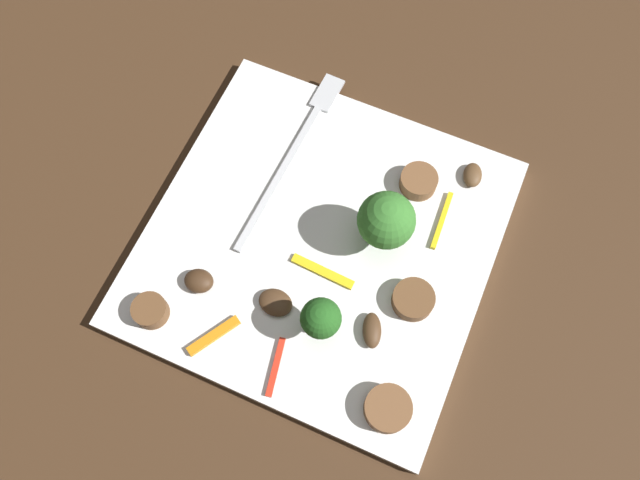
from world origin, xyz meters
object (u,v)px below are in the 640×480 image
(mushroom_3, at_px, (372,330))
(pepper_strip_2, at_px, (442,220))
(sausage_slice_3, at_px, (413,300))
(pepper_strip_0, at_px, (323,271))
(sausage_slice_0, at_px, (419,181))
(mushroom_0, at_px, (199,281))
(broccoli_floret_0, at_px, (321,319))
(plate, at_px, (320,243))
(mushroom_2, at_px, (276,303))
(fork, at_px, (297,146))
(pepper_strip_1, at_px, (276,367))
(sausage_slice_1, at_px, (150,311))
(mushroom_1, at_px, (473,175))
(pepper_strip_3, at_px, (214,336))
(sausage_slice_2, at_px, (388,409))
(broccoli_floret_1, at_px, (386,221))

(mushroom_3, distance_m, pepper_strip_2, 0.11)
(pepper_strip_2, bearing_deg, sausage_slice_3, -178.48)
(pepper_strip_0, bearing_deg, sausage_slice_0, -22.32)
(sausage_slice_3, height_order, mushroom_0, same)
(sausage_slice_3, bearing_deg, pepper_strip_2, 1.52)
(broccoli_floret_0, bearing_deg, sausage_slice_0, -9.65)
(plate, distance_m, mushroom_2, 0.06)
(mushroom_0, xyz_separation_m, mushroom_2, (0.01, -0.06, -0.00))
(plate, relative_size, pepper_strip_2, 5.16)
(fork, relative_size, pepper_strip_1, 4.13)
(plate, relative_size, fork, 1.46)
(sausage_slice_1, relative_size, mushroom_1, 1.20)
(mushroom_1, bearing_deg, mushroom_3, 169.93)
(sausage_slice_0, xyz_separation_m, pepper_strip_2, (-0.02, -0.03, -0.00))
(fork, height_order, pepper_strip_2, same)
(sausage_slice_0, relative_size, mushroom_2, 1.14)
(pepper_strip_1, bearing_deg, plate, 5.74)
(mushroom_0, bearing_deg, broccoli_floret_0, -87.73)
(mushroom_0, relative_size, mushroom_3, 0.84)
(mushroom_3, relative_size, pepper_strip_0, 0.52)
(mushroom_3, bearing_deg, broccoli_floret_0, 110.97)
(sausage_slice_1, distance_m, mushroom_0, 0.04)
(sausage_slice_1, height_order, pepper_strip_3, sausage_slice_1)
(mushroom_0, xyz_separation_m, pepper_strip_1, (-0.03, -0.08, -0.00))
(plate, distance_m, sausage_slice_1, 0.14)
(sausage_slice_2, height_order, mushroom_0, sausage_slice_2)
(pepper_strip_0, bearing_deg, pepper_strip_3, 145.63)
(sausage_slice_0, distance_m, mushroom_0, 0.19)
(pepper_strip_0, xyz_separation_m, pepper_strip_3, (-0.08, 0.05, 0.00))
(broccoli_floret_1, relative_size, mushroom_2, 2.28)
(sausage_slice_1, bearing_deg, mushroom_3, -71.37)
(mushroom_1, distance_m, mushroom_2, 0.19)
(sausage_slice_3, relative_size, pepper_strip_1, 0.73)
(fork, xyz_separation_m, mushroom_3, (-0.12, -0.12, 0.00))
(fork, xyz_separation_m, broccoli_floret_0, (-0.13, -0.08, 0.03))
(mushroom_2, bearing_deg, sausage_slice_0, -24.67)
(broccoli_floret_0, xyz_separation_m, mushroom_1, (0.17, -0.06, -0.03))
(broccoli_floret_0, distance_m, sausage_slice_0, 0.15)
(sausage_slice_2, bearing_deg, mushroom_3, 33.08)
(broccoli_floret_0, xyz_separation_m, pepper_strip_0, (0.04, 0.02, -0.03))
(plate, distance_m, pepper_strip_1, 0.11)
(plate, distance_m, fork, 0.09)
(mushroom_2, height_order, pepper_strip_3, mushroom_2)
(broccoli_floret_0, bearing_deg, mushroom_0, 92.27)
(broccoli_floret_0, distance_m, mushroom_2, 0.05)
(sausage_slice_0, height_order, pepper_strip_1, sausage_slice_0)
(broccoli_floret_1, height_order, sausage_slice_0, broccoli_floret_1)
(sausage_slice_1, distance_m, mushroom_3, 0.17)
(sausage_slice_3, bearing_deg, broccoli_floret_1, 46.46)
(mushroom_1, bearing_deg, fork, 102.43)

